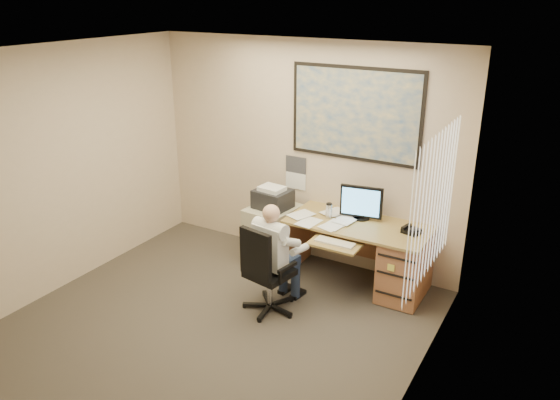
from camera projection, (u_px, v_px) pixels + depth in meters
The scene contains 8 objects.
room_shell at pixel (185, 215), 4.81m from camera, with size 4.00×4.50×2.70m.
desk at pixel (385, 254), 6.09m from camera, with size 1.60×0.97×1.14m.
world_map at pixel (355, 114), 6.11m from camera, with size 1.56×0.03×1.06m, color #1E4C93.
wall_calendar at pixel (296, 173), 6.76m from camera, with size 0.28×0.01×0.42m, color white.
window_blinds at pixel (435, 206), 4.46m from camera, with size 0.06×1.40×1.30m, color white, non-canonical shape.
filing_cabinet at pixel (273, 229), 6.76m from camera, with size 0.58×0.67×1.00m.
office_chair at pixel (268, 287), 5.72m from camera, with size 0.68×0.68×0.99m.
person at pixel (271, 258), 5.68m from camera, with size 0.48×0.69×1.19m, color silver, non-canonical shape.
Camera 1 is at (2.94, -3.42, 3.21)m, focal length 35.00 mm.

